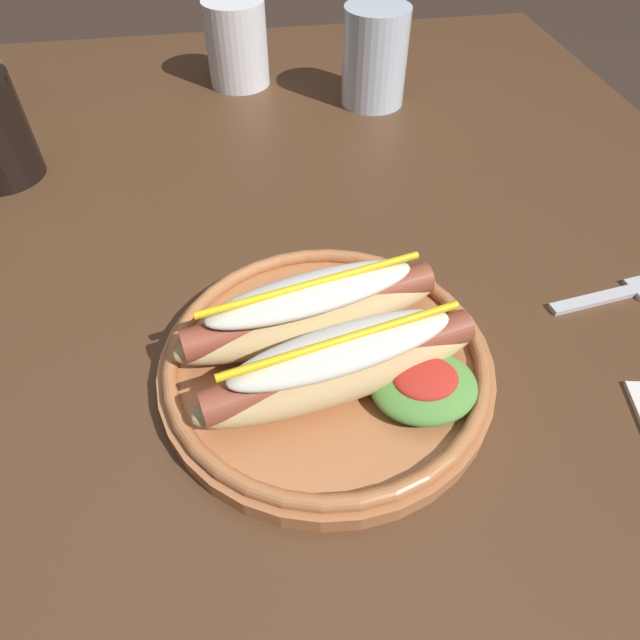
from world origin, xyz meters
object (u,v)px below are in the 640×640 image
hot_dog_plate (330,353)px  extra_cup (237,44)px  water_cup (375,57)px  fork (619,294)px

hot_dog_plate → extra_cup: extra_cup is taller
hot_dog_plate → water_cup: (0.14, 0.46, 0.04)m
hot_dog_plate → fork: size_ratio=2.19×
extra_cup → water_cup: bearing=-26.8°
hot_dog_plate → water_cup: bearing=73.0°
extra_cup → fork: bearing=-58.2°
water_cup → hot_dog_plate: bearing=-107.0°
fork → water_cup: 0.44m
hot_dog_plate → fork: bearing=9.2°
fork → water_cup: size_ratio=0.99×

